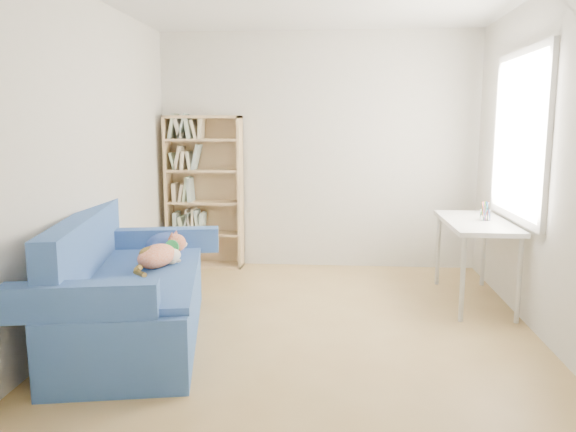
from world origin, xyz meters
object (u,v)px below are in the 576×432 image
Objects in this scene: sofa at (130,293)px; pen_cup at (485,213)px; bookshelf at (205,198)px; desk at (476,229)px.

sofa is 11.93× the size of pen_cup.
pen_cup is at bearing -20.68° from bookshelf.
pen_cup is (2.79, -1.05, 0.03)m from bookshelf.
sofa is at bearing -158.08° from pen_cup.
bookshelf is at bearing 77.12° from sofa.
sofa is at bearing -91.73° from bookshelf.
sofa is 3.12m from pen_cup.
desk is at bearing -21.70° from bookshelf.
bookshelf is 1.42× the size of desk.
bookshelf reaches higher than sofa.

